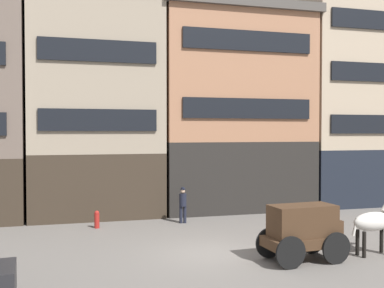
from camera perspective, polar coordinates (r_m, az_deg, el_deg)
The scene contains 8 objects.
ground_plane at distance 17.26m, azimuth 2.47°, elevation -13.75°, with size 120.00×120.00×0.00m, color #605B56.
building_center_left at distance 26.36m, azimuth -12.20°, elevation 11.02°, with size 7.42×6.68×17.72m.
building_center_right at distance 27.63m, azimuth 4.70°, elevation 4.48°, with size 9.28×6.68×11.86m.
building_far_right at distance 31.50m, azimuth 18.90°, elevation 8.06°, with size 7.66×6.68×16.25m.
cargo_wagon at distance 16.52m, azimuth 14.02°, elevation -10.39°, with size 3.00×1.70×1.98m.
draft_horse at distance 18.09m, azimuth 22.31°, elevation -9.02°, with size 2.35×0.72×2.30m.
pedestrian_officer at distance 22.51m, azimuth -1.17°, elevation -7.58°, with size 0.51×0.51×1.79m.
fire_hydrant_curbside at distance 21.92m, azimuth -12.01°, elevation -9.33°, with size 0.24×0.24×0.83m.
Camera 1 is at (-5.03, -15.87, 4.55)m, focal length 41.91 mm.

